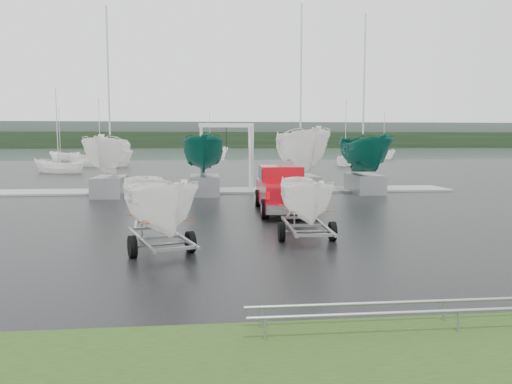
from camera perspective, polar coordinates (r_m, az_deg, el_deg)
The scene contains 21 objects.
ground_plane at distance 17.56m, azimuth -5.44°, elevation -4.32°, with size 120.00×120.00×0.00m, color black.
lake at distance 117.32m, azimuth -5.91°, elevation 4.43°, with size 300.00×300.00×0.00m, color slate.
grass_verge at distance 7.01m, azimuth -4.53°, elevation -20.56°, with size 40.00×40.00×0.00m, color #1E3314.
dock at distance 30.43m, azimuth -5.68°, elevation 0.15°, with size 30.00×3.00×0.12m, color gray.
treeline at distance 187.27m, azimuth -5.95°, elevation 5.93°, with size 300.00×8.00×6.00m, color black.
far_hill at distance 195.28m, azimuth -5.96°, elevation 6.51°, with size 300.00×6.00×10.00m, color #4C5651.
pickup_truck at distance 22.03m, azimuth 3.02°, elevation 0.48°, with size 2.36×5.96×1.96m.
trailer_hitched at distance 15.57m, azimuth 5.82°, elevation 3.33°, with size 1.80×3.64×4.44m.
trailer_parked at distance 13.82m, azimuth -11.06°, elevation 3.96°, with size 2.23×3.79×4.92m.
boat_hoist at distance 30.31m, azimuth -3.42°, elevation 5.10°, with size 3.30×2.18×4.12m.
keelboat_0 at distance 28.76m, azimuth -16.53°, elevation 6.57°, with size 2.25×3.20×10.41m.
keelboat_1 at distance 28.48m, azimuth -5.94°, elevation 7.01°, with size 2.31×3.20×7.24m.
keelboat_2 at distance 28.85m, azimuth 5.31°, elevation 8.19°, with size 2.67×3.20×10.85m.
keelboat_3 at distance 30.10m, azimuth 12.43°, elevation 6.84°, with size 2.31×3.20×10.47m.
mast_rack_2 at distance 9.24m, azimuth 21.45°, elevation -12.00°, with size 7.00×0.56×0.06m.
moored_boat_0 at distance 50.87m, azimuth -21.60°, elevation 2.05°, with size 2.77×2.74×10.75m.
moored_boat_1 at distance 61.80m, azimuth -17.33°, elevation 2.82°, with size 3.16×3.09×11.85m.
moored_boat_2 at distance 61.48m, azimuth 10.14°, elevation 2.99°, with size 2.50×2.54×10.70m.
moored_boat_3 at distance 85.58m, azimuth 14.35°, elevation 3.72°, with size 2.68×2.74×11.24m.
moored_boat_4 at distance 81.79m, azimuth -21.42°, elevation 3.39°, with size 3.05×3.05×10.83m.
moored_boat_5 at distance 84.66m, azimuth -5.28°, elevation 3.85°, with size 4.16×4.15×11.88m.
Camera 1 is at (-0.13, -17.27, 3.14)m, focal length 35.00 mm.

